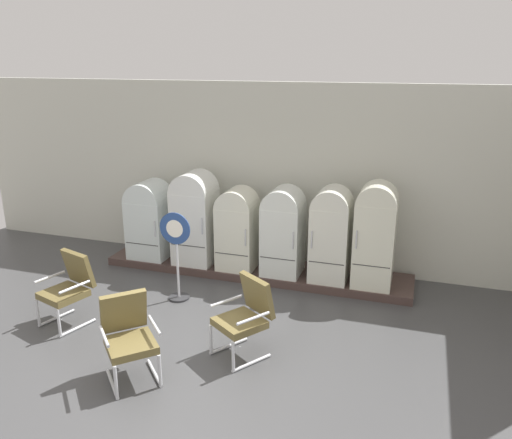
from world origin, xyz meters
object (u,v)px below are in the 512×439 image
Objects in this scene: refrigerator_0 at (150,218)px; refrigerator_1 at (195,215)px; sign_stand at (177,256)px; refrigerator_4 at (331,231)px; armchair_center at (128,333)px; refrigerator_2 at (237,227)px; refrigerator_3 at (283,229)px; armchair_right at (246,314)px; refrigerator_5 at (375,232)px; armchair_left at (69,285)px.

refrigerator_0 is 0.86× the size of refrigerator_1.
refrigerator_4 is at bearing 29.21° from sign_stand.
refrigerator_2 is at bearing 86.70° from armchair_center.
refrigerator_3 reaches higher than armchair_right.
refrigerator_5 reaches higher than refrigerator_2.
refrigerator_3 is 2.33m from armchair_right.
refrigerator_0 is at bearing 179.77° from refrigerator_5.
sign_stand is at bearing 44.85° from armchair_left.
refrigerator_4 reaches higher than refrigerator_2.
refrigerator_0 is 1.63m from sign_stand.
refrigerator_4 is 1.51× the size of armchair_center.
refrigerator_3 is at bearing 73.04° from armchair_center.
refrigerator_5 reaches higher than refrigerator_0.
refrigerator_0 is 3.91m from refrigerator_5.
refrigerator_3 reaches higher than armchair_center.
refrigerator_0 is at bearing 179.92° from refrigerator_4.
refrigerator_0 is at bearing 138.49° from armchair_right.
sign_stand is at bearing -78.89° from refrigerator_1.
refrigerator_2 is at bearing 112.38° from armchair_right.
refrigerator_5 is 2.67m from armchair_right.
armchair_left is 0.72× the size of sign_stand.
refrigerator_2 is (1.66, -0.02, 0.01)m from refrigerator_0.
refrigerator_2 reaches higher than armchair_center.
armchair_center is (-0.18, -3.14, -0.31)m from refrigerator_2.
armchair_right is (1.72, -2.31, -0.43)m from refrigerator_1.
refrigerator_2 is 2.25m from refrigerator_5.
refrigerator_0 is at bearing 133.13° from sign_stand.
refrigerator_1 reaches higher than armchair_center.
refrigerator_3 is 1.45× the size of armchair_center.
refrigerator_2 is at bearing -179.32° from refrigerator_4.
armchair_right is at bearing 37.68° from armchair_center.
refrigerator_0 is at bearing -179.71° from refrigerator_1.
sign_stand is at bearing -157.27° from refrigerator_5.
refrigerator_2 reaches higher than armchair_left.
refrigerator_0 is 3.51m from armchair_center.
refrigerator_5 is 3.05m from sign_stand.
sign_stand is at bearing 143.17° from armchair_right.
refrigerator_3 is at bearing 43.10° from armchair_left.
refrigerator_2 is 0.84× the size of refrigerator_5.
refrigerator_0 is at bearing 90.18° from armchair_left.
refrigerator_1 is at bearing 179.62° from refrigerator_5.
refrigerator_5 is 1.18× the size of sign_stand.
armchair_left is (-1.66, -2.26, -0.31)m from refrigerator_2.
refrigerator_5 is 1.63× the size of armchair_left.
armchair_left is at bearing -136.90° from refrigerator_3.
armchair_center is (0.60, -3.17, -0.43)m from refrigerator_1.
sign_stand reaches higher than armchair_left.
refrigerator_5 reaches higher than armchair_center.
refrigerator_2 reaches higher than armchair_right.
refrigerator_4 reaches higher than armchair_center.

